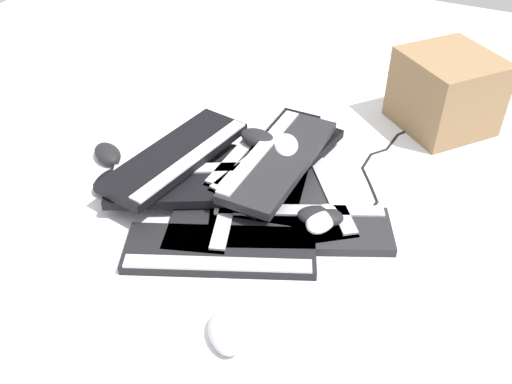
% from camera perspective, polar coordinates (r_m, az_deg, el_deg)
% --- Properties ---
extents(ground_plane, '(3.20, 3.20, 0.00)m').
position_cam_1_polar(ground_plane, '(1.49, -0.54, -0.23)').
color(ground_plane, white).
extents(keyboard_0, '(0.28, 0.46, 0.03)m').
position_cam_1_polar(keyboard_0, '(1.48, -4.52, -0.29)').
color(keyboard_0, black).
rests_on(keyboard_0, ground).
extents(keyboard_1, '(0.46, 0.31, 0.03)m').
position_cam_1_polar(keyboard_1, '(1.32, -3.62, -5.93)').
color(keyboard_1, black).
rests_on(keyboard_1, ground).
extents(keyboard_2, '(0.46, 0.32, 0.03)m').
position_cam_1_polar(keyboard_2, '(1.38, 4.38, -3.73)').
color(keyboard_2, '#232326').
rests_on(keyboard_2, ground).
extents(keyboard_3, '(0.38, 0.44, 0.03)m').
position_cam_1_polar(keyboard_3, '(1.50, 5.03, 0.49)').
color(keyboard_3, '#232326').
rests_on(keyboard_3, ground).
extents(keyboard_4, '(0.24, 0.46, 0.03)m').
position_cam_1_polar(keyboard_4, '(1.55, 2.33, 2.01)').
color(keyboard_4, black).
rests_on(keyboard_4, ground).
extents(keyboard_5, '(0.46, 0.34, 0.03)m').
position_cam_1_polar(keyboard_5, '(1.46, -6.26, 0.69)').
color(keyboard_5, black).
rests_on(keyboard_5, keyboard_0).
extents(keyboard_6, '(0.22, 0.46, 0.03)m').
position_cam_1_polar(keyboard_6, '(1.52, -7.93, 3.60)').
color(keyboard_6, black).
rests_on(keyboard_6, keyboard_5).
extents(keyboard_7, '(0.15, 0.44, 0.03)m').
position_cam_1_polar(keyboard_7, '(1.58, 0.95, 4.14)').
color(keyboard_7, black).
rests_on(keyboard_7, keyboard_4).
extents(keyboard_8, '(0.22, 0.46, 0.03)m').
position_cam_1_polar(keyboard_8, '(1.54, 2.33, 3.11)').
color(keyboard_8, black).
rests_on(keyboard_8, keyboard_3).
extents(keyboard_9, '(0.16, 0.44, 0.03)m').
position_cam_1_polar(keyboard_9, '(1.49, 2.30, 3.28)').
color(keyboard_9, '#232326').
rests_on(keyboard_9, keyboard_8).
extents(mouse_0, '(0.07, 0.11, 0.04)m').
position_cam_1_polar(mouse_0, '(1.56, -14.46, 1.09)').
color(mouse_0, black).
rests_on(mouse_0, ground).
extents(mouse_1, '(0.12, 0.10, 0.04)m').
position_cam_1_polar(mouse_1, '(1.36, 6.45, -2.43)').
color(mouse_1, black).
rests_on(mouse_1, keyboard_2).
extents(mouse_2, '(0.12, 0.08, 0.04)m').
position_cam_1_polar(mouse_2, '(1.57, 0.25, 5.42)').
color(mouse_2, black).
rests_on(mouse_2, keyboard_7).
extents(mouse_3, '(0.12, 0.13, 0.04)m').
position_cam_1_polar(mouse_3, '(1.16, -3.10, -13.89)').
color(mouse_3, '#B7B7BC').
rests_on(mouse_3, ground).
extents(mouse_4, '(0.07, 0.11, 0.04)m').
position_cam_1_polar(mouse_4, '(1.36, 6.60, -2.68)').
color(mouse_4, silver).
rests_on(mouse_4, keyboard_2).
extents(mouse_5, '(0.11, 0.13, 0.04)m').
position_cam_1_polar(mouse_5, '(1.53, 3.04, 4.61)').
color(mouse_5, silver).
rests_on(mouse_5, keyboard_7).
extents(mouse_6, '(0.13, 0.11, 0.04)m').
position_cam_1_polar(mouse_6, '(1.66, -14.62, 3.74)').
color(mouse_6, black).
rests_on(mouse_6, ground).
extents(cable_0, '(0.11, 0.89, 0.01)m').
position_cam_1_polar(cable_0, '(1.71, 13.79, 4.36)').
color(cable_0, black).
rests_on(cable_0, ground).
extents(cable_1, '(0.32, 0.40, 0.01)m').
position_cam_1_polar(cable_1, '(1.63, -2.38, 3.65)').
color(cable_1, black).
rests_on(cable_1, ground).
extents(cardboard_box, '(0.35, 0.35, 0.23)m').
position_cam_1_polar(cardboard_box, '(1.81, 18.47, 9.50)').
color(cardboard_box, olive).
rests_on(cardboard_box, ground).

